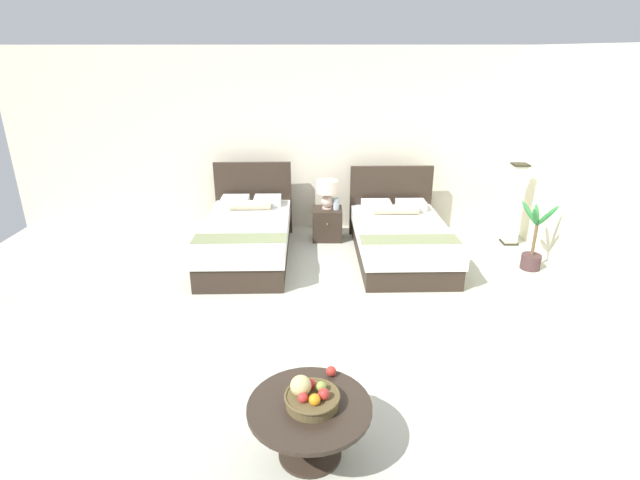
# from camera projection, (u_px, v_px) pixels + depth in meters

# --- Properties ---
(ground_plane) EXTENTS (10.13, 9.94, 0.02)m
(ground_plane) POSITION_uv_depth(u_px,v_px,m) (324.00, 322.00, 5.41)
(ground_plane) COLOR beige
(wall_back) EXTENTS (10.13, 0.12, 2.89)m
(wall_back) POSITION_uv_depth(u_px,v_px,m) (322.00, 141.00, 7.83)
(wall_back) COLOR silver
(wall_back) RESTS_ON ground
(wall_side_right) EXTENTS (0.12, 5.54, 2.89)m
(wall_side_right) POSITION_uv_depth(u_px,v_px,m) (625.00, 186.00, 5.26)
(wall_side_right) COLOR silver
(wall_side_right) RESTS_ON ground
(bed_near_window) EXTENTS (1.25, 2.26, 1.18)m
(bed_near_window) POSITION_uv_depth(u_px,v_px,m) (246.00, 237.00, 6.98)
(bed_near_window) COLOR #31261D
(bed_near_window) RESTS_ON ground
(bed_near_corner) EXTENTS (1.34, 2.17, 1.13)m
(bed_near_corner) POSITION_uv_depth(u_px,v_px,m) (399.00, 238.00, 7.00)
(bed_near_corner) COLOR #31261D
(bed_near_corner) RESTS_ON ground
(nightstand) EXTENTS (0.46, 0.45, 0.50)m
(nightstand) POSITION_uv_depth(u_px,v_px,m) (326.00, 224.00, 7.70)
(nightstand) COLOR #31261D
(nightstand) RESTS_ON ground
(table_lamp) EXTENTS (0.34, 0.34, 0.45)m
(table_lamp) POSITION_uv_depth(u_px,v_px,m) (326.00, 191.00, 7.52)
(table_lamp) COLOR beige
(table_lamp) RESTS_ON nightstand
(vase) EXTENTS (0.09, 0.09, 0.18)m
(vase) POSITION_uv_depth(u_px,v_px,m) (335.00, 204.00, 7.54)
(vase) COLOR #ADBDC9
(vase) RESTS_ON nightstand
(coffee_table) EXTENTS (0.90, 0.90, 0.45)m
(coffee_table) POSITION_uv_depth(u_px,v_px,m) (308.00, 418.00, 3.52)
(coffee_table) COLOR #31261D
(coffee_table) RESTS_ON ground
(fruit_bowl) EXTENTS (0.40, 0.40, 0.22)m
(fruit_bowl) POSITION_uv_depth(u_px,v_px,m) (309.00, 396.00, 3.46)
(fruit_bowl) COLOR brown
(fruit_bowl) RESTS_ON coffee_table
(loose_apple) EXTENTS (0.08, 0.08, 0.08)m
(loose_apple) POSITION_uv_depth(u_px,v_px,m) (330.00, 371.00, 3.78)
(loose_apple) COLOR red
(loose_apple) RESTS_ON coffee_table
(floor_lamp_corner) EXTENTS (0.23, 0.23, 1.26)m
(floor_lamp_corner) POSITION_uv_depth(u_px,v_px,m) (513.00, 205.00, 7.39)
(floor_lamp_corner) COLOR #2C2919
(floor_lamp_corner) RESTS_ON ground
(potted_palm) EXTENTS (0.48, 0.46, 0.94)m
(potted_palm) POSITION_uv_depth(u_px,v_px,m) (531.00, 248.00, 6.63)
(potted_palm) COLOR #483030
(potted_palm) RESTS_ON ground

